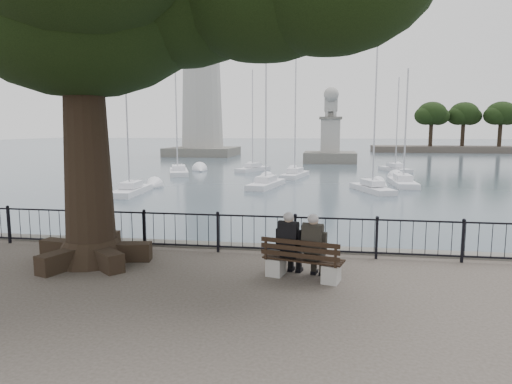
% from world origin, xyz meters
% --- Properties ---
extents(harbor, '(260.00, 260.00, 1.20)m').
position_xyz_m(harbor, '(0.00, 3.00, -0.50)').
color(harbor, '#58544D').
rests_on(harbor, ground).
extents(railing, '(22.06, 0.06, 1.00)m').
position_xyz_m(railing, '(0.00, 2.50, 0.56)').
color(railing, black).
rests_on(railing, ground).
extents(bench, '(1.78, 0.93, 0.90)m').
position_xyz_m(bench, '(1.29, 0.68, 0.31)').
color(bench, gray).
rests_on(bench, ground).
extents(person_left, '(0.53, 0.77, 1.43)m').
position_xyz_m(person_left, '(1.01, 0.85, 0.66)').
color(person_left, black).
rests_on(person_left, ground).
extents(person_right, '(0.53, 0.77, 1.43)m').
position_xyz_m(person_right, '(1.53, 0.71, 0.66)').
color(person_right, black).
rests_on(person_right, ground).
extents(lighthouse, '(10.36, 10.36, 31.59)m').
position_xyz_m(lighthouse, '(-18.00, 62.00, 12.35)').
color(lighthouse, '#58544D').
rests_on(lighthouse, ground).
extents(lion_monument, '(6.46, 6.46, 9.42)m').
position_xyz_m(lion_monument, '(2.00, 49.92, 1.39)').
color(lion_monument, '#58544D').
rests_on(lion_monument, ground).
extents(sailboat_a, '(1.71, 4.90, 9.40)m').
position_xyz_m(sailboat_a, '(-10.86, 19.07, -0.70)').
color(sailboat_a, silver).
rests_on(sailboat_a, ground).
extents(sailboat_b, '(2.38, 5.29, 10.88)m').
position_xyz_m(sailboat_b, '(-2.63, 23.85, -0.67)').
color(sailboat_b, silver).
rests_on(sailboat_b, ground).
extents(sailboat_c, '(2.84, 4.78, 9.86)m').
position_xyz_m(sailboat_c, '(4.76, 22.59, -0.68)').
color(sailboat_c, silver).
rests_on(sailboat_c, ground).
extents(sailboat_d, '(1.62, 5.38, 8.72)m').
position_xyz_m(sailboat_d, '(7.34, 26.42, -0.73)').
color(sailboat_d, silver).
rests_on(sailboat_d, ground).
extents(sailboat_e, '(3.44, 5.96, 13.81)m').
position_xyz_m(sailboat_e, '(-11.96, 31.95, -0.61)').
color(sailboat_e, silver).
rests_on(sailboat_e, ground).
extents(sailboat_f, '(2.35, 5.21, 10.62)m').
position_xyz_m(sailboat_f, '(-1.07, 31.11, -0.68)').
color(sailboat_f, silver).
rests_on(sailboat_f, ground).
extents(sailboat_g, '(2.91, 4.83, 9.36)m').
position_xyz_m(sailboat_g, '(8.43, 38.43, -0.70)').
color(sailboat_g, silver).
rests_on(sailboat_g, ground).
extents(sailboat_h, '(3.09, 4.73, 10.09)m').
position_xyz_m(sailboat_h, '(-5.67, 36.42, -0.68)').
color(sailboat_h, silver).
rests_on(sailboat_h, ground).
extents(far_shore, '(30.00, 8.60, 9.18)m').
position_xyz_m(far_shore, '(25.54, 79.46, 3.00)').
color(far_shore, '#3F3730').
rests_on(far_shore, ground).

